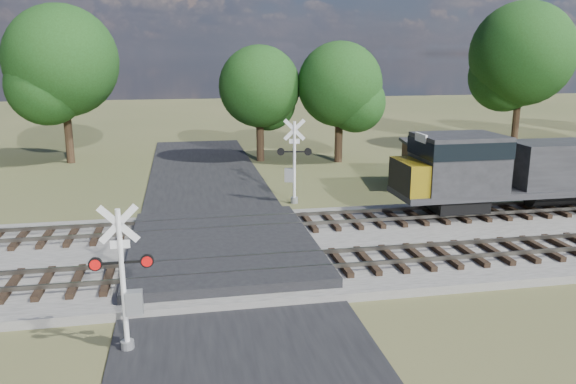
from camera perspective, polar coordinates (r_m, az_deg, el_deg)
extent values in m
plane|color=#464F2A|center=(21.62, -6.49, -6.91)|extent=(160.00, 160.00, 0.00)
cube|color=gray|center=(24.77, 17.20, -4.37)|extent=(140.00, 10.00, 0.30)
cube|color=black|center=(21.61, -6.49, -6.81)|extent=(7.00, 60.00, 0.08)
cube|color=#262628|center=(21.98, -6.61, -5.68)|extent=(7.00, 9.00, 0.62)
cube|color=black|center=(19.86, -0.25, -7.53)|extent=(44.00, 2.60, 0.18)
cube|color=#5B574E|center=(22.02, 21.16, -5.87)|extent=(140.00, 0.08, 0.15)
cube|color=#5B574E|center=(23.17, 19.31, -4.74)|extent=(140.00, 0.08, 0.15)
cube|color=black|center=(24.52, -2.40, -3.33)|extent=(44.00, 2.60, 0.18)
cube|color=#5B574E|center=(26.16, 15.46, -2.35)|extent=(140.00, 0.08, 0.15)
cube|color=#5B574E|center=(27.40, 14.15, -1.54)|extent=(140.00, 0.08, 0.15)
cylinder|color=silver|center=(15.15, -16.43, -8.78)|extent=(0.14, 0.14, 3.90)
cylinder|color=gray|center=(15.91, -15.97, -14.79)|extent=(0.35, 0.35, 0.29)
cube|color=silver|center=(14.63, -16.84, -3.13)|extent=(1.02, 0.04, 1.02)
cube|color=silver|center=(14.63, -16.84, -3.13)|extent=(1.02, 0.04, 1.02)
cube|color=silver|center=(14.79, -16.70, -5.11)|extent=(0.49, 0.03, 0.21)
cube|color=black|center=(14.95, -16.57, -6.88)|extent=(1.56, 0.06, 0.06)
cylinder|color=red|center=(15.04, -18.99, -6.95)|extent=(0.35, 0.10, 0.35)
cylinder|color=red|center=(14.90, -14.13, -6.80)|extent=(0.35, 0.10, 0.35)
cube|color=gray|center=(15.35, -15.36, -10.77)|extent=(0.44, 0.29, 0.63)
cylinder|color=silver|center=(29.02, 0.65, 2.97)|extent=(0.15, 0.15, 4.31)
cylinder|color=gray|center=(29.46, 0.64, -0.83)|extent=(0.39, 0.39, 0.32)
cube|color=silver|center=(28.74, 0.66, 6.35)|extent=(1.11, 0.26, 1.13)
cube|color=silver|center=(28.74, 0.66, 6.35)|extent=(1.11, 0.26, 1.13)
cube|color=silver|center=(28.82, 0.66, 5.18)|extent=(0.53, 0.13, 0.24)
cube|color=black|center=(28.91, 0.65, 4.12)|extent=(1.70, 0.39, 0.06)
cylinder|color=red|center=(28.92, 2.04, 4.12)|extent=(0.40, 0.18, 0.39)
cylinder|color=red|center=(28.91, -0.74, 4.12)|extent=(0.40, 0.18, 0.39)
cube|color=gray|center=(29.14, 0.12, 1.73)|extent=(0.54, 0.41, 0.70)
cube|color=#452D1D|center=(33.97, 15.03, 2.55)|extent=(4.09, 4.09, 2.49)
cube|color=#2C2C2F|center=(33.75, 15.17, 4.77)|extent=(4.50, 4.50, 0.18)
cylinder|color=black|center=(43.00, -21.47, 6.39)|extent=(0.56, 0.56, 5.50)
sphere|color=#183611|center=(42.72, -22.00, 12.24)|extent=(7.70, 7.70, 7.70)
cylinder|color=black|center=(40.91, -2.85, 6.03)|extent=(0.56, 0.56, 4.14)
sphere|color=#183611|center=(40.60, -2.90, 10.67)|extent=(5.80, 5.80, 5.80)
cylinder|color=black|center=(40.65, 5.18, 6.03)|extent=(0.56, 0.56, 4.27)
sphere|color=#183611|center=(40.33, 5.28, 10.84)|extent=(5.98, 5.98, 5.98)
cylinder|color=black|center=(49.71, 22.21, 7.42)|extent=(0.56, 0.56, 5.87)
sphere|color=#183611|center=(49.48, 22.71, 12.81)|extent=(8.21, 8.21, 8.21)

